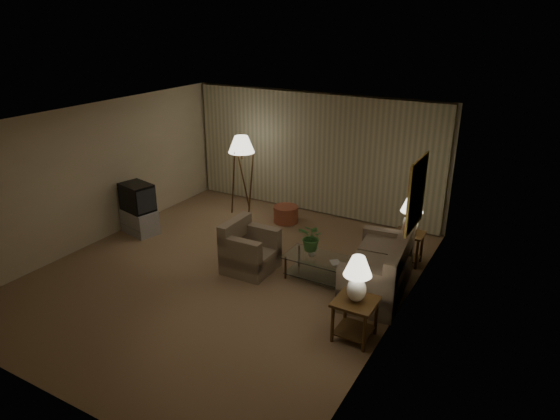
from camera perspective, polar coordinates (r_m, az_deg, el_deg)
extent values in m
plane|color=#8B644D|center=(8.88, -6.17, -7.13)|extent=(7.00, 7.00, 0.00)
cube|color=#C4B597|center=(11.20, 4.00, 6.53)|extent=(6.00, 0.04, 2.70)
cube|color=#C4B597|center=(10.30, -20.26, 3.87)|extent=(0.04, 7.00, 2.70)
cube|color=#C4B597|center=(7.10, 13.57, -3.16)|extent=(0.04, 7.00, 2.70)
cube|color=white|center=(7.95, -6.95, 10.20)|extent=(6.00, 7.00, 0.04)
cube|color=beige|center=(11.13, 3.82, 6.43)|extent=(5.85, 0.12, 2.65)
cube|color=gold|center=(7.68, 15.38, 1.80)|extent=(0.03, 0.90, 1.10)
cube|color=maroon|center=(7.69, 15.20, 1.84)|extent=(0.02, 0.80, 1.00)
cube|color=gray|center=(8.33, 10.96, -7.91)|extent=(1.91, 1.24, 0.40)
cube|color=gray|center=(8.86, -3.37, -5.73)|extent=(0.86, 0.82, 0.37)
cube|color=#3A240F|center=(6.99, 8.65, -10.33)|extent=(0.56, 0.56, 0.04)
cube|color=#3A240F|center=(7.24, 8.44, -13.43)|extent=(0.48, 0.48, 0.02)
cylinder|color=#3A240F|center=(7.04, 6.01, -12.84)|extent=(0.05, 0.05, 0.56)
cylinder|color=#3A240F|center=(7.40, 7.49, -11.04)|extent=(0.05, 0.05, 0.56)
cylinder|color=#3A240F|center=(6.91, 9.62, -13.80)|extent=(0.05, 0.05, 0.56)
cylinder|color=#3A240F|center=(7.28, 10.92, -11.90)|extent=(0.05, 0.05, 0.56)
cube|color=#3A240F|center=(9.21, 14.57, -2.63)|extent=(0.51, 0.43, 0.04)
cube|color=#3A240F|center=(9.40, 14.31, -5.19)|extent=(0.44, 0.37, 0.02)
cylinder|color=#3A240F|center=(9.24, 12.89, -4.45)|extent=(0.05, 0.05, 0.56)
cylinder|color=#3A240F|center=(9.52, 13.49, -3.68)|extent=(0.05, 0.05, 0.56)
cylinder|color=#3A240F|center=(9.15, 15.36, -4.96)|extent=(0.05, 0.05, 0.56)
cylinder|color=#3A240F|center=(9.44, 15.88, -4.17)|extent=(0.05, 0.05, 0.56)
ellipsoid|color=silver|center=(6.89, 8.74, -9.00)|extent=(0.27, 0.27, 0.34)
cylinder|color=silver|center=(6.79, 8.83, -7.48)|extent=(0.03, 0.03, 0.08)
cone|color=white|center=(6.72, 8.91, -6.33)|extent=(0.39, 0.39, 0.27)
ellipsoid|color=silver|center=(9.13, 14.69, -1.52)|extent=(0.28, 0.28, 0.35)
cylinder|color=silver|center=(9.06, 14.81, -0.27)|extent=(0.03, 0.03, 0.08)
cone|color=white|center=(9.00, 14.91, 0.67)|extent=(0.40, 0.40, 0.28)
cube|color=silver|center=(8.46, 4.54, -5.49)|extent=(1.17, 0.64, 0.02)
cube|color=silver|center=(8.60, 4.48, -7.32)|extent=(1.09, 0.56, 0.01)
cylinder|color=#422E1A|center=(8.56, 0.64, -6.64)|extent=(0.04, 0.04, 0.40)
cylinder|color=#422E1A|center=(8.95, 2.19, -5.32)|extent=(0.04, 0.04, 0.40)
cylinder|color=#422E1A|center=(8.18, 7.04, -8.27)|extent=(0.04, 0.04, 0.40)
cylinder|color=#422E1A|center=(8.59, 8.35, -6.80)|extent=(0.04, 0.04, 0.40)
cube|color=#B0B0B2|center=(10.69, -15.72, -1.24)|extent=(0.95, 0.79, 0.50)
cube|color=black|center=(10.50, -16.01, 1.42)|extent=(0.85, 0.75, 0.56)
cylinder|color=#3A240F|center=(11.00, -4.40, 6.47)|extent=(0.04, 0.04, 0.26)
cone|color=white|center=(10.95, -4.44, 7.51)|extent=(0.58, 0.58, 0.36)
cylinder|color=#A35037|center=(10.84, 0.67, -0.48)|extent=(0.55, 0.55, 0.36)
imported|color=white|center=(8.48, 3.64, -4.81)|extent=(0.18, 0.18, 0.14)
imported|color=#407E38|center=(8.35, 3.69, -2.88)|extent=(0.49, 0.44, 0.49)
imported|color=olive|center=(8.28, 5.82, -6.05)|extent=(0.25, 0.26, 0.02)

